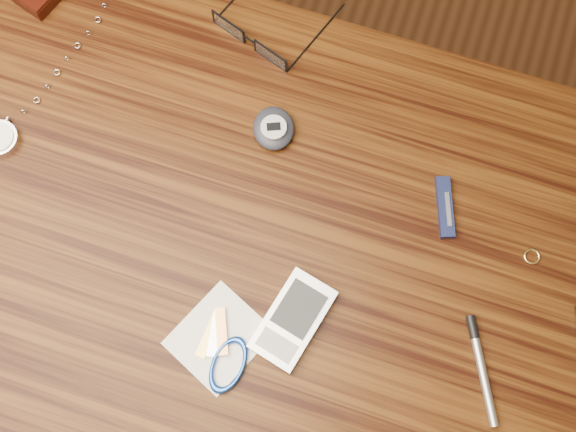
% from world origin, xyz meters
% --- Properties ---
extents(ground, '(3.80, 3.80, 0.00)m').
position_xyz_m(ground, '(0.00, 0.00, 0.00)').
color(ground, '#472814').
rests_on(ground, ground).
extents(desk, '(1.00, 0.70, 0.75)m').
position_xyz_m(desk, '(0.00, 0.00, 0.65)').
color(desk, '#3A1E09').
rests_on(desk, ground).
extents(eyeglasses, '(0.17, 0.17, 0.03)m').
position_xyz_m(eyeglasses, '(-0.09, 0.28, 0.76)').
color(eyeglasses, black).
rests_on(eyeglasses, desk).
extents(gold_ring, '(0.02, 0.02, 0.00)m').
position_xyz_m(gold_ring, '(0.35, 0.10, 0.75)').
color(gold_ring, '#DAC76D').
rests_on(gold_ring, desk).
extents(pocket_watch, '(0.08, 0.32, 0.02)m').
position_xyz_m(pocket_watch, '(-0.36, 0.04, 0.76)').
color(pocket_watch, '#B3B3B8').
rests_on(pocket_watch, desk).
extents(pda_phone, '(0.09, 0.13, 0.02)m').
position_xyz_m(pda_phone, '(0.08, -0.07, 0.76)').
color(pda_phone, '#B2B3B7').
rests_on(pda_phone, desk).
extents(pedometer, '(0.07, 0.08, 0.03)m').
position_xyz_m(pedometer, '(-0.02, 0.16, 0.76)').
color(pedometer, '#20212B').
rests_on(pedometer, desk).
extents(notepad_keys, '(0.13, 0.14, 0.01)m').
position_xyz_m(notepad_keys, '(0.01, -0.14, 0.75)').
color(notepad_keys, silver).
rests_on(notepad_keys, desk).
extents(pocket_knife, '(0.04, 0.08, 0.01)m').
position_xyz_m(pocket_knife, '(0.22, 0.13, 0.76)').
color(pocket_knife, '#0F1737').
rests_on(pocket_knife, desk).
extents(silver_pen, '(0.07, 0.12, 0.01)m').
position_xyz_m(silver_pen, '(0.31, -0.05, 0.76)').
color(silver_pen, '#B4B4B8').
rests_on(silver_pen, desk).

